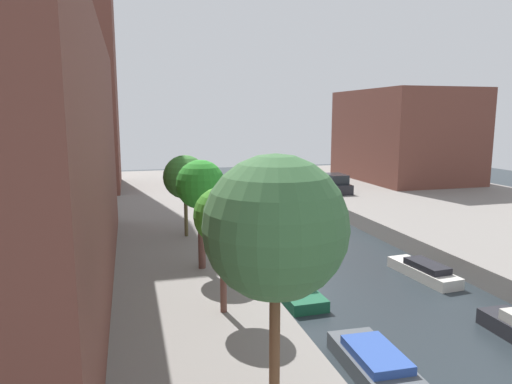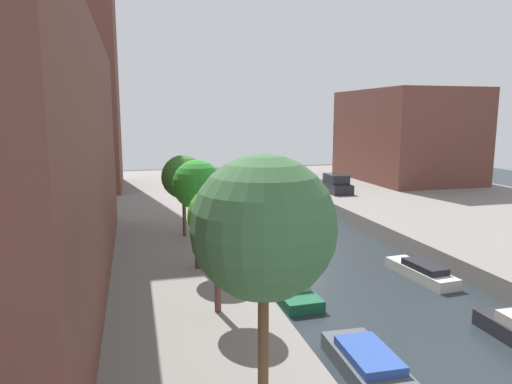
{
  "view_description": "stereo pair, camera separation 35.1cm",
  "coord_description": "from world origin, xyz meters",
  "px_view_note": "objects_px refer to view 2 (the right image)",
  "views": [
    {
      "loc": [
        -10.17,
        -26.53,
        7.82
      ],
      "look_at": [
        -0.68,
        8.19,
        1.84
      ],
      "focal_mm": 32.79,
      "sensor_mm": 36.0,
      "label": 1
    },
    {
      "loc": [
        -9.83,
        -26.62,
        7.82
      ],
      "look_at": [
        -0.68,
        8.19,
        1.84
      ],
      "focal_mm": 32.79,
      "sensor_mm": 36.0,
      "label": 2
    }
  ],
  "objects_px": {
    "low_block_right": "(405,135)",
    "parked_car": "(335,184)",
    "street_tree_1": "(217,217)",
    "moored_boat_right_2": "(422,271)",
    "apartment_tower_far": "(57,35)",
    "street_tree_3": "(183,177)",
    "moored_boat_left_2": "(288,287)",
    "moored_boat_left_1": "(370,366)",
    "street_tree_0": "(264,228)",
    "street_tree_2": "(197,186)"
  },
  "relations": [
    {
      "from": "low_block_right",
      "to": "moored_boat_left_1",
      "type": "relative_size",
      "value": 3.43
    },
    {
      "from": "street_tree_3",
      "to": "moored_boat_right_2",
      "type": "xyz_separation_m",
      "value": [
        10.58,
        -7.17,
        -4.02
      ]
    },
    {
      "from": "street_tree_1",
      "to": "low_block_right",
      "type": "bearing_deg",
      "value": 48.65
    },
    {
      "from": "moored_boat_left_1",
      "to": "low_block_right",
      "type": "bearing_deg",
      "value": 56.65
    },
    {
      "from": "low_block_right",
      "to": "moored_boat_right_2",
      "type": "xyz_separation_m",
      "value": [
        -14.61,
        -25.08,
        -5.32
      ]
    },
    {
      "from": "street_tree_1",
      "to": "moored_boat_right_2",
      "type": "relative_size",
      "value": 1.06
    },
    {
      "from": "street_tree_3",
      "to": "parked_car",
      "type": "relative_size",
      "value": 1.03
    },
    {
      "from": "moored_boat_right_2",
      "to": "apartment_tower_far",
      "type": "bearing_deg",
      "value": 125.29
    },
    {
      "from": "low_block_right",
      "to": "moored_boat_left_2",
      "type": "distance_m",
      "value": 33.69
    },
    {
      "from": "low_block_right",
      "to": "parked_car",
      "type": "xyz_separation_m",
      "value": [
        -10.57,
        -5.93,
        -4.0
      ]
    },
    {
      "from": "street_tree_0",
      "to": "apartment_tower_far",
      "type": "bearing_deg",
      "value": 103.46
    },
    {
      "from": "parked_car",
      "to": "street_tree_3",
      "type": "bearing_deg",
      "value": -140.68
    },
    {
      "from": "street_tree_0",
      "to": "street_tree_2",
      "type": "bearing_deg",
      "value": 90.0
    },
    {
      "from": "street_tree_1",
      "to": "street_tree_3",
      "type": "bearing_deg",
      "value": 90.0
    },
    {
      "from": "street_tree_0",
      "to": "parked_car",
      "type": "relative_size",
      "value": 1.35
    },
    {
      "from": "street_tree_3",
      "to": "moored_boat_right_2",
      "type": "relative_size",
      "value": 1.11
    },
    {
      "from": "moored_boat_left_2",
      "to": "moored_boat_right_2",
      "type": "relative_size",
      "value": 1.07
    },
    {
      "from": "street_tree_1",
      "to": "street_tree_3",
      "type": "height_order",
      "value": "street_tree_3"
    },
    {
      "from": "street_tree_0",
      "to": "moored_boat_left_1",
      "type": "bearing_deg",
      "value": 29.57
    },
    {
      "from": "moored_boat_left_1",
      "to": "street_tree_1",
      "type": "bearing_deg",
      "value": 137.34
    },
    {
      "from": "street_tree_2",
      "to": "street_tree_0",
      "type": "bearing_deg",
      "value": -90.0
    },
    {
      "from": "moored_boat_left_2",
      "to": "street_tree_1",
      "type": "bearing_deg",
      "value": -138.71
    },
    {
      "from": "street_tree_1",
      "to": "moored_boat_left_2",
      "type": "height_order",
      "value": "street_tree_1"
    },
    {
      "from": "low_block_right",
      "to": "street_tree_0",
      "type": "xyz_separation_m",
      "value": [
        -25.19,
        -34.51,
        -0.26
      ]
    },
    {
      "from": "street_tree_0",
      "to": "parked_car",
      "type": "distance_m",
      "value": 32.31
    },
    {
      "from": "apartment_tower_far",
      "to": "street_tree_0",
      "type": "height_order",
      "value": "apartment_tower_far"
    },
    {
      "from": "moored_boat_right_2",
      "to": "parked_car",
      "type": "bearing_deg",
      "value": 78.09
    },
    {
      "from": "apartment_tower_far",
      "to": "moored_boat_left_2",
      "type": "height_order",
      "value": "apartment_tower_far"
    },
    {
      "from": "apartment_tower_far",
      "to": "moored_boat_right_2",
      "type": "xyz_separation_m",
      "value": [
        19.39,
        -27.39,
        -14.46
      ]
    },
    {
      "from": "low_block_right",
      "to": "parked_car",
      "type": "distance_m",
      "value": 12.76
    },
    {
      "from": "street_tree_1",
      "to": "moored_boat_left_1",
      "type": "height_order",
      "value": "street_tree_1"
    },
    {
      "from": "low_block_right",
      "to": "parked_car",
      "type": "height_order",
      "value": "low_block_right"
    },
    {
      "from": "low_block_right",
      "to": "moored_boat_left_1",
      "type": "bearing_deg",
      "value": -123.35
    },
    {
      "from": "street_tree_2",
      "to": "moored_boat_left_1",
      "type": "relative_size",
      "value": 1.16
    },
    {
      "from": "low_block_right",
      "to": "street_tree_3",
      "type": "height_order",
      "value": "low_block_right"
    },
    {
      "from": "street_tree_1",
      "to": "parked_car",
      "type": "relative_size",
      "value": 0.99
    },
    {
      "from": "apartment_tower_far",
      "to": "street_tree_0",
      "type": "bearing_deg",
      "value": -76.54
    },
    {
      "from": "street_tree_1",
      "to": "moored_boat_right_2",
      "type": "xyz_separation_m",
      "value": [
        10.58,
        3.55,
        -4.05
      ]
    },
    {
      "from": "apartment_tower_far",
      "to": "moored_boat_right_2",
      "type": "distance_m",
      "value": 36.54
    },
    {
      "from": "apartment_tower_far",
      "to": "low_block_right",
      "type": "bearing_deg",
      "value": -3.89
    },
    {
      "from": "low_block_right",
      "to": "street_tree_0",
      "type": "distance_m",
      "value": 42.72
    },
    {
      "from": "low_block_right",
      "to": "street_tree_2",
      "type": "distance_m",
      "value": 34.62
    },
    {
      "from": "street_tree_3",
      "to": "moored_boat_left_2",
      "type": "height_order",
      "value": "street_tree_3"
    },
    {
      "from": "street_tree_0",
      "to": "moored_boat_left_2",
      "type": "bearing_deg",
      "value": 67.97
    },
    {
      "from": "street_tree_0",
      "to": "street_tree_3",
      "type": "xyz_separation_m",
      "value": [
        0.0,
        16.6,
        -1.04
      ]
    },
    {
      "from": "moored_boat_left_1",
      "to": "moored_boat_left_2",
      "type": "relative_size",
      "value": 0.95
    },
    {
      "from": "moored_boat_left_1",
      "to": "parked_car",
      "type": "bearing_deg",
      "value": 67.95
    },
    {
      "from": "street_tree_1",
      "to": "street_tree_2",
      "type": "relative_size",
      "value": 0.91
    },
    {
      "from": "moored_boat_left_1",
      "to": "moored_boat_left_2",
      "type": "bearing_deg",
      "value": 92.15
    },
    {
      "from": "parked_car",
      "to": "apartment_tower_far",
      "type": "bearing_deg",
      "value": 160.62
    }
  ]
}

